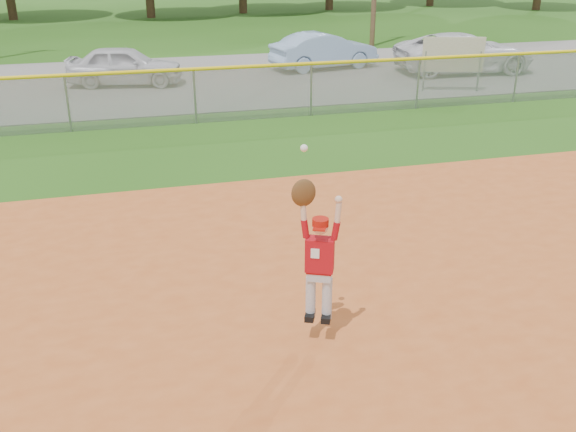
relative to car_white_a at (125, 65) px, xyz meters
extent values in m
plane|color=#235012|center=(1.73, -15.67, -0.70)|extent=(120.00, 120.00, 0.00)
cube|color=slate|center=(1.73, 0.33, -0.68)|extent=(44.00, 10.00, 0.03)
imported|color=silver|center=(0.00, 0.00, 0.00)|extent=(4.16, 2.29, 1.34)
imported|color=#8EAED4|center=(7.64, 1.16, 0.02)|extent=(4.40, 2.27, 1.38)
imported|color=silver|center=(12.59, -0.87, 0.05)|extent=(5.39, 2.81, 1.45)
cylinder|color=gray|center=(9.62, -3.59, -0.02)|extent=(0.07, 0.07, 1.35)
cylinder|color=gray|center=(11.35, -4.09, -0.02)|extent=(0.07, 0.07, 1.35)
cube|color=beige|center=(10.48, -3.84, 0.54)|extent=(1.96, 0.62, 1.13)
cube|color=gray|center=(1.73, -5.67, 0.05)|extent=(40.00, 0.03, 1.50)
cylinder|color=yellow|center=(1.73, -5.67, 0.80)|extent=(40.00, 0.10, 0.10)
cylinder|color=gray|center=(-1.61, -5.67, 0.05)|extent=(0.06, 0.06, 1.50)
cylinder|color=gray|center=(1.73, -5.67, 0.05)|extent=(0.06, 0.06, 1.50)
cylinder|color=gray|center=(5.06, -5.67, 0.05)|extent=(0.06, 0.06, 1.50)
cylinder|color=gray|center=(8.39, -5.67, 0.05)|extent=(0.06, 0.06, 1.50)
cylinder|color=gray|center=(11.73, -5.67, 0.05)|extent=(0.06, 0.06, 1.50)
cylinder|color=silver|center=(1.78, -16.55, -0.08)|extent=(0.17, 0.17, 0.57)
cylinder|color=silver|center=(1.97, -16.64, -0.08)|extent=(0.17, 0.17, 0.57)
cube|color=black|center=(1.77, -16.59, -0.33)|extent=(0.20, 0.25, 0.08)
cube|color=black|center=(1.96, -16.67, -0.33)|extent=(0.20, 0.25, 0.08)
cube|color=silver|center=(1.88, -16.60, 0.23)|extent=(0.34, 0.27, 0.11)
cube|color=maroon|center=(1.88, -16.60, 0.30)|extent=(0.35, 0.28, 0.05)
cube|color=#A30B14|center=(1.88, -16.60, 0.52)|extent=(0.39, 0.31, 0.43)
cube|color=white|center=(1.80, -16.67, 0.58)|extent=(0.10, 0.05, 0.13)
sphere|color=beige|center=(1.88, -16.60, 0.89)|extent=(0.26, 0.26, 0.19)
cylinder|color=#A9140A|center=(1.88, -16.60, 0.95)|extent=(0.26, 0.26, 0.09)
cube|color=#A9140A|center=(1.83, -16.69, 0.91)|extent=(0.18, 0.16, 0.02)
cylinder|color=#A30B14|center=(1.71, -16.52, 0.85)|extent=(0.13, 0.12, 0.24)
cylinder|color=beige|center=(1.69, -16.51, 1.09)|extent=(0.11, 0.10, 0.25)
ellipsoid|color=#4C2D14|center=(1.69, -16.51, 1.31)|extent=(0.33, 0.24, 0.34)
sphere|color=white|center=(1.69, -16.51, 1.85)|extent=(0.11, 0.11, 0.09)
cylinder|color=#A30B14|center=(2.04, -16.67, 0.85)|extent=(0.13, 0.12, 0.24)
cylinder|color=beige|center=(2.06, -16.68, 1.09)|extent=(0.11, 0.10, 0.25)
sphere|color=beige|center=(2.06, -16.68, 1.25)|extent=(0.12, 0.12, 0.09)
camera|label=1|loc=(-0.26, -23.19, 4.02)|focal=40.00mm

